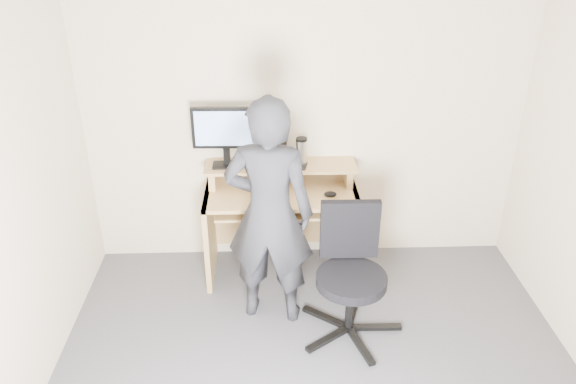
{
  "coord_description": "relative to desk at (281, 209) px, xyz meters",
  "views": [
    {
      "loc": [
        -0.3,
        -2.44,
        2.78
      ],
      "look_at": [
        -0.16,
        1.05,
        0.95
      ],
      "focal_mm": 35.0,
      "sensor_mm": 36.0,
      "label": 1
    }
  ],
  "objects": [
    {
      "name": "external_drive",
      "position": [
        0.0,
        0.12,
        0.46
      ],
      "size": [
        0.1,
        0.14,
        0.2
      ],
      "primitive_type": "cube",
      "rotation": [
        0.0,
        0.0,
        -0.22
      ],
      "color": "black",
      "rests_on": "desk"
    },
    {
      "name": "charger",
      "position": [
        -0.21,
        0.01,
        0.38
      ],
      "size": [
        0.05,
        0.05,
        0.03
      ],
      "primitive_type": "cube",
      "rotation": [
        0.0,
        0.0,
        -0.2
      ],
      "color": "black",
      "rests_on": "desk"
    },
    {
      "name": "person",
      "position": [
        -0.1,
        -0.62,
        0.31
      ],
      "size": [
        0.69,
        0.51,
        1.71
      ],
      "primitive_type": "imported",
      "rotation": [
        0.0,
        0.0,
        2.96
      ],
      "color": "black",
      "rests_on": "ground"
    },
    {
      "name": "desk",
      "position": [
        0.0,
        0.0,
        0.0
      ],
      "size": [
        1.2,
        0.6,
        0.91
      ],
      "color": "tan",
      "rests_on": "ground"
    },
    {
      "name": "mouse",
      "position": [
        0.38,
        -0.18,
        0.22
      ],
      "size": [
        0.11,
        0.08,
        0.04
      ],
      "primitive_type": "ellipsoid",
      "rotation": [
        0.0,
        0.0,
        -0.19
      ],
      "color": "black",
      "rests_on": "desk"
    },
    {
      "name": "keyboard",
      "position": [
        0.0,
        -0.17,
        0.12
      ],
      "size": [
        0.46,
        0.18,
        0.03
      ],
      "primitive_type": "cube",
      "rotation": [
        0.0,
        0.0,
        0.01
      ],
      "color": "black",
      "rests_on": "desk"
    },
    {
      "name": "office_chair",
      "position": [
        0.46,
        -0.79,
        -0.04
      ],
      "size": [
        0.71,
        0.74,
        0.93
      ],
      "rotation": [
        0.0,
        0.0,
        -0.02
      ],
      "color": "black",
      "rests_on": "ground"
    },
    {
      "name": "back_wall",
      "position": [
        0.2,
        0.22,
        0.7
      ],
      "size": [
        3.5,
        0.02,
        2.5
      ],
      "primitive_type": "cube",
      "color": "beige",
      "rests_on": "ground"
    },
    {
      "name": "smartphone",
      "position": [
        0.17,
        0.02,
        0.37
      ],
      "size": [
        0.1,
        0.14,
        0.01
      ],
      "primitive_type": "cube",
      "rotation": [
        0.0,
        0.0,
        -0.22
      ],
      "color": "black",
      "rests_on": "desk"
    },
    {
      "name": "monitor",
      "position": [
        -0.42,
        0.06,
        0.65
      ],
      "size": [
        0.51,
        0.14,
        0.49
      ],
      "rotation": [
        0.0,
        0.0,
        -0.03
      ],
      "color": "black",
      "rests_on": "desk"
    },
    {
      "name": "travel_mug",
      "position": [
        0.17,
        0.08,
        0.46
      ],
      "size": [
        0.1,
        0.1,
        0.2
      ],
      "primitive_type": "cylinder",
      "rotation": [
        0.0,
        0.0,
        0.12
      ],
      "color": "#ADADB1",
      "rests_on": "desk"
    },
    {
      "name": "headphones",
      "position": [
        -0.17,
        0.1,
        0.37
      ],
      "size": [
        0.18,
        0.18,
        0.06
      ],
      "primitive_type": "torus",
      "rotation": [
        0.26,
        0.0,
        0.18
      ],
      "color": "silver",
      "rests_on": "desk"
    }
  ]
}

